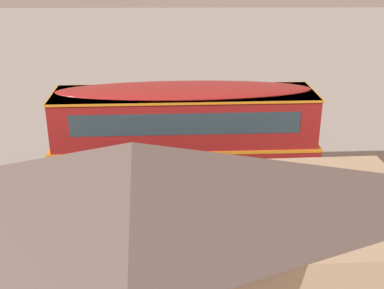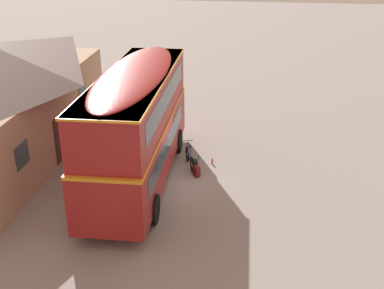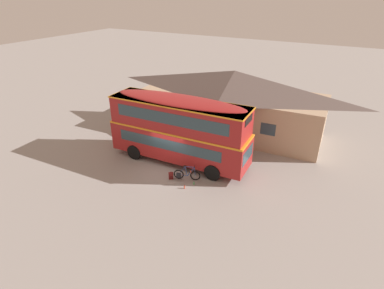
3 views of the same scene
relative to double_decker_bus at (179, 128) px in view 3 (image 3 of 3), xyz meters
name	(u,v)px [view 3 (image 3 of 3)]	position (x,y,z in m)	size (l,w,h in m)	color
ground_plane	(169,168)	(-0.14, -1.25, -2.64)	(120.00, 120.00, 0.00)	gray
double_decker_bus	(179,128)	(0.00, 0.00, 0.00)	(10.08, 2.93, 4.79)	black
touring_bicycle	(186,175)	(1.62, -1.90, -2.27)	(1.70, 0.83, 1.04)	black
backpack_on_ground	(171,175)	(0.71, -2.30, -2.38)	(0.36, 0.35, 0.52)	maroon
water_bottle_green_metal	(194,183)	(2.35, -2.15, -2.53)	(0.06, 0.06, 0.24)	green
water_bottle_red_squeeze	(185,187)	(2.05, -2.82, -2.52)	(0.08, 0.08, 0.26)	#D84C33
pub_building	(233,101)	(1.24, 6.71, 0.06)	(15.44, 6.57, 5.29)	tan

